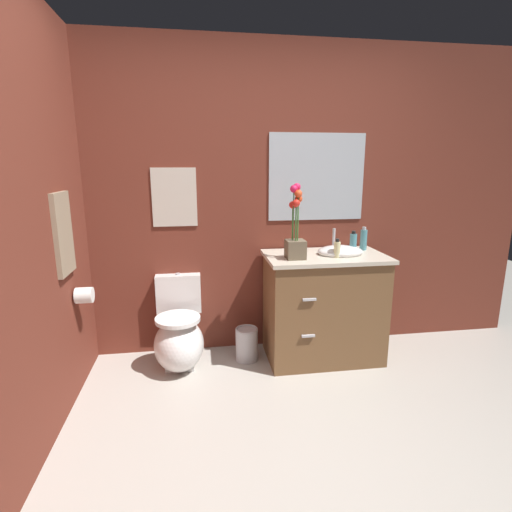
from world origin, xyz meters
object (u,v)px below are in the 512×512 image
lotion_bottle (337,249)px  soap_bottle (353,243)px  toilet (179,336)px  wall_mirror (317,177)px  vanity_cabinet (324,305)px  hanging_towel (63,234)px  flower_vase (296,234)px  wall_poster (174,197)px  trash_bin (247,344)px  toilet_paper_roll (84,295)px  hand_wash_bottle (363,239)px

lotion_bottle → soap_bottle: bearing=32.3°
toilet → wall_mirror: wall_mirror is taller
toilet → vanity_cabinet: bearing=-1.3°
toilet → hanging_towel: hanging_towel is taller
toilet → flower_vase: bearing=-7.2°
toilet → wall_mirror: 1.69m
wall_poster → trash_bin: bearing=-25.7°
vanity_cabinet → lotion_bottle: 0.50m
toilet → toilet_paper_roll: bearing=-162.2°
flower_vase → soap_bottle: bearing=10.9°
soap_bottle → wall_poster: size_ratio=0.40×
vanity_cabinet → hanging_towel: bearing=-171.1°
hand_wash_bottle → toilet_paper_roll: hand_wash_bottle is taller
vanity_cabinet → wall_poster: size_ratio=2.28×
soap_bottle → hand_wash_bottle: size_ratio=0.95×
vanity_cabinet → wall_mirror: size_ratio=1.31×
hand_wash_bottle → wall_mirror: (-0.36, 0.17, 0.50)m
toilet → toilet_paper_roll: (-0.61, -0.20, 0.44)m
hand_wash_bottle → flower_vase: bearing=-161.2°
lotion_bottle → toilet_paper_roll: (-1.82, -0.07, -0.25)m
toilet → trash_bin: bearing=1.2°
hand_wash_bottle → wall_mirror: bearing=155.6°
vanity_cabinet → flower_vase: size_ratio=1.88×
hanging_towel → toilet_paper_roll: bearing=64.2°
trash_bin → hanging_towel: bearing=-165.0°
toilet → wall_poster: 1.09m
toilet_paper_roll → wall_poster: bearing=37.2°
wall_mirror → wall_poster: bearing=180.0°
wall_poster → lotion_bottle: bearing=-18.0°
toilet → hand_wash_bottle: 1.68m
flower_vase → hanging_towel: flower_vase is taller
flower_vase → toilet_paper_roll: bearing=-176.8°
hanging_towel → toilet_paper_roll: (0.06, 0.11, -0.45)m
lotion_bottle → hand_wash_bottle: size_ratio=0.75×
toilet_paper_roll → lotion_bottle: bearing=2.2°
lotion_bottle → hanging_towel: size_ratio=0.28×
trash_bin → toilet_paper_roll: size_ratio=2.47×
hanging_towel → soap_bottle: bearing=8.2°
soap_bottle → trash_bin: (-0.85, 0.03, -0.81)m
lotion_bottle → toilet_paper_roll: bearing=-177.8°
wall_poster → hanging_towel: wall_poster is taller
flower_vase → hand_wash_bottle: bearing=18.8°
toilet → lotion_bottle: (1.21, -0.13, 0.69)m
toilet → wall_mirror: (1.15, 0.27, 1.21)m
toilet → soap_bottle: 1.55m
wall_mirror → flower_vase: bearing=-125.0°
lotion_bottle → wall_mirror: size_ratio=0.18×
lotion_bottle → toilet_paper_roll: lotion_bottle is taller
lotion_bottle → hand_wash_bottle: hand_wash_bottle is taller
toilet → trash_bin: (0.53, 0.01, -0.11)m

